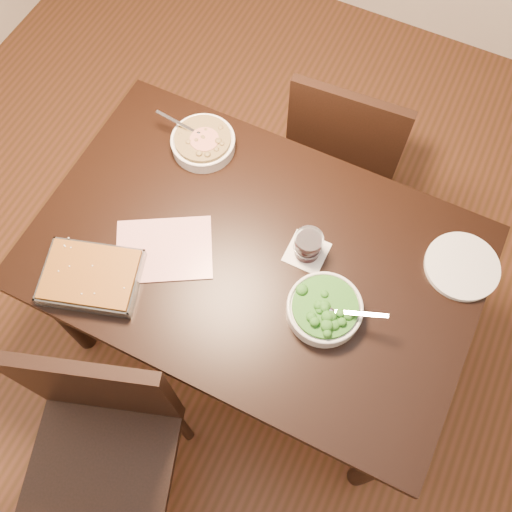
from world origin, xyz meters
TOP-DOWN VIEW (x-y plane):
  - ground at (0.00, 0.00)m, footprint 4.00×4.00m
  - room at (0.00, 0.00)m, footprint 4.04×4.04m
  - table at (0.00, 0.00)m, footprint 1.40×0.90m
  - magazine_a at (-0.26, -0.11)m, footprint 0.37×0.34m
  - coaster at (0.15, 0.08)m, footprint 0.12×0.12m
  - stew_bowl at (-0.34, 0.29)m, footprint 0.25×0.22m
  - broccoli_bowl at (0.27, -0.08)m, footprint 0.26×0.23m
  - baking_dish at (-0.41, -0.30)m, footprint 0.34×0.29m
  - wine_tumbler at (0.15, 0.08)m, footprint 0.09×0.09m
  - dinner_plate at (0.60, 0.24)m, footprint 0.23×0.23m
  - chair_near at (-0.19, -0.69)m, footprint 0.57×0.57m
  - chair_far at (0.07, 0.70)m, footprint 0.45×0.45m

SIDE VIEW (x-z plane):
  - ground at x=0.00m, z-range 0.00..0.00m
  - chair_far at x=0.07m, z-range 0.05..0.97m
  - chair_near at x=-0.19m, z-range 0.06..1.02m
  - table at x=0.00m, z-range 0.28..1.03m
  - coaster at x=0.15m, z-range 0.75..0.75m
  - magazine_a at x=-0.26m, z-range 0.75..0.76m
  - dinner_plate at x=0.60m, z-range 0.75..0.77m
  - baking_dish at x=-0.41m, z-range 0.75..0.80m
  - stew_bowl at x=-0.34m, z-range 0.74..0.82m
  - broccoli_bowl at x=0.27m, z-range 0.74..0.83m
  - wine_tumbler at x=0.15m, z-range 0.76..0.85m
  - room at x=0.00m, z-range 0.35..3.07m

